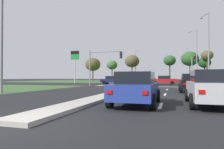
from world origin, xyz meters
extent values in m
plane|color=black|center=(0.00, 30.00, 0.00)|extent=(200.00, 200.00, 0.00)
cube|color=#385B2D|center=(-25.50, 54.50, 0.00)|extent=(35.00, 35.00, 0.01)
cube|color=#ADA89E|center=(0.00, 11.00, 0.07)|extent=(1.20, 22.00, 0.14)
cube|color=gray|center=(0.00, 55.00, 0.07)|extent=(1.20, 36.00, 0.14)
cube|color=silver|center=(3.50, 5.00, 0.01)|extent=(0.14, 2.00, 0.01)
cube|color=silver|center=(3.50, 11.00, 0.01)|extent=(0.14, 2.00, 0.01)
cube|color=silver|center=(3.50, 17.00, 0.01)|extent=(0.14, 2.00, 0.01)
cube|color=silver|center=(6.85, 12.00, 0.01)|extent=(0.14, 24.00, 0.01)
cube|color=silver|center=(3.80, 23.00, 0.01)|extent=(6.40, 0.50, 0.01)
cube|color=silver|center=(-6.40, 24.80, 0.01)|extent=(0.70, 2.80, 0.01)
cube|color=silver|center=(-5.25, 24.80, 0.01)|extent=(0.70, 2.80, 0.01)
cube|color=silver|center=(-4.10, 24.80, 0.01)|extent=(0.70, 2.80, 0.01)
cube|color=silver|center=(-2.95, 24.80, 0.01)|extent=(0.70, 2.80, 0.01)
cube|color=silver|center=(-1.80, 24.80, 0.01)|extent=(0.70, 2.80, 0.01)
cube|color=#19565B|center=(-2.17, 52.20, 0.69)|extent=(1.72, 4.36, 0.75)
cube|color=black|center=(-2.17, 52.35, 1.33)|extent=(1.52, 2.01, 0.52)
cube|color=red|center=(-1.52, 54.40, 0.77)|extent=(0.20, 0.04, 0.14)
cube|color=red|center=(-2.83, 54.40, 0.77)|extent=(0.20, 0.04, 0.14)
cylinder|color=black|center=(-1.31, 50.81, 0.32)|extent=(0.22, 0.64, 0.64)
cylinder|color=black|center=(-3.03, 50.81, 0.32)|extent=(0.22, 0.64, 0.64)
cylinder|color=black|center=(-1.31, 53.60, 0.32)|extent=(0.22, 0.64, 0.64)
cylinder|color=black|center=(-3.03, 53.60, 0.32)|extent=(0.22, 0.64, 0.64)
cube|color=black|center=(5.59, 14.35, 0.67)|extent=(1.81, 4.34, 0.70)
cube|color=black|center=(5.59, 14.20, 1.28)|extent=(1.59, 2.00, 0.52)
cube|color=red|center=(4.90, 12.16, 0.74)|extent=(0.20, 0.04, 0.14)
cube|color=red|center=(6.27, 12.16, 0.74)|extent=(0.20, 0.04, 0.14)
cylinder|color=black|center=(4.68, 15.74, 0.32)|extent=(0.22, 0.64, 0.64)
cylinder|color=black|center=(6.49, 15.74, 0.32)|extent=(0.22, 0.64, 0.64)
cylinder|color=black|center=(4.68, 12.96, 0.32)|extent=(0.22, 0.64, 0.64)
cylinder|color=black|center=(6.49, 12.96, 0.32)|extent=(0.22, 0.64, 0.64)
cube|color=maroon|center=(-2.31, 63.97, 0.70)|extent=(1.85, 4.60, 0.76)
cube|color=black|center=(-2.31, 64.12, 1.34)|extent=(1.63, 2.11, 0.52)
cube|color=red|center=(-1.60, 66.29, 0.78)|extent=(0.20, 0.04, 0.14)
cube|color=red|center=(-3.01, 66.29, 0.78)|extent=(0.20, 0.04, 0.14)
cylinder|color=black|center=(-1.38, 62.50, 0.32)|extent=(0.22, 0.64, 0.64)
cylinder|color=black|center=(-3.24, 62.50, 0.32)|extent=(0.22, 0.64, 0.64)
cylinder|color=black|center=(-1.38, 65.44, 0.32)|extent=(0.22, 0.64, 0.64)
cylinder|color=black|center=(-3.24, 65.44, 0.32)|extent=(0.22, 0.64, 0.64)
cube|color=navy|center=(2.42, 5.01, 0.65)|extent=(1.72, 4.11, 0.65)
cube|color=black|center=(2.42, 4.86, 1.23)|extent=(1.52, 1.89, 0.52)
cube|color=red|center=(1.77, 2.94, 0.71)|extent=(0.20, 0.04, 0.14)
cube|color=red|center=(3.08, 2.94, 0.71)|extent=(0.20, 0.04, 0.14)
cylinder|color=black|center=(1.56, 6.33, 0.32)|extent=(0.22, 0.64, 0.64)
cylinder|color=black|center=(3.28, 6.33, 0.32)|extent=(0.22, 0.64, 0.64)
cylinder|color=black|center=(1.56, 3.70, 0.32)|extent=(0.22, 0.64, 0.64)
cylinder|color=black|center=(3.28, 3.70, 0.32)|extent=(0.22, 0.64, 0.64)
cube|color=#161E47|center=(-6.32, 30.92, 0.63)|extent=(4.14, 1.83, 0.63)
cube|color=black|center=(-6.47, 30.92, 1.21)|extent=(1.91, 1.61, 0.52)
cube|color=red|center=(-8.41, 31.61, 0.70)|extent=(0.04, 0.20, 0.14)
cube|color=red|center=(-8.41, 30.22, 0.70)|extent=(0.04, 0.20, 0.14)
cylinder|color=black|center=(-4.99, 31.83, 0.32)|extent=(0.64, 0.22, 0.64)
cylinder|color=black|center=(-4.99, 30.00, 0.32)|extent=(0.64, 0.22, 0.64)
cylinder|color=black|center=(-7.64, 31.83, 0.32)|extent=(0.64, 0.22, 0.64)
cylinder|color=black|center=(-7.64, 30.00, 0.32)|extent=(0.64, 0.22, 0.64)
cube|color=#A31919|center=(2.57, 31.98, 0.65)|extent=(4.47, 1.77, 0.66)
cube|color=black|center=(2.72, 31.98, 1.24)|extent=(2.06, 1.56, 0.52)
cube|color=red|center=(4.83, 31.31, 0.72)|extent=(0.04, 0.20, 0.14)
cube|color=red|center=(4.83, 32.66, 0.72)|extent=(0.04, 0.20, 0.14)
cylinder|color=black|center=(1.14, 31.10, 0.32)|extent=(0.64, 0.22, 0.64)
cylinder|color=black|center=(1.14, 32.87, 0.32)|extent=(0.64, 0.22, 0.64)
cylinder|color=black|center=(4.01, 31.10, 0.32)|extent=(0.64, 0.22, 0.64)
cylinder|color=black|center=(4.01, 32.87, 0.32)|extent=(0.64, 0.22, 0.64)
cube|color=#B7B7BC|center=(5.65, 5.65, 0.68)|extent=(1.81, 4.45, 0.72)
cube|color=black|center=(5.65, 5.50, 1.30)|extent=(1.60, 2.05, 0.52)
cube|color=red|center=(4.96, 3.40, 0.75)|extent=(0.20, 0.04, 0.14)
cylinder|color=black|center=(4.74, 7.07, 0.32)|extent=(0.22, 0.64, 0.64)
cylinder|color=black|center=(4.74, 4.22, 0.32)|extent=(0.22, 0.64, 0.64)
cylinder|color=gray|center=(-7.60, 23.40, 2.58)|extent=(0.18, 0.18, 5.15)
cylinder|color=gray|center=(-5.25, 23.40, 4.90)|extent=(4.70, 0.12, 0.12)
cube|color=black|center=(-2.90, 23.40, 4.38)|extent=(0.26, 0.32, 0.95)
sphere|color=red|center=(-2.74, 23.40, 4.68)|extent=(0.20, 0.20, 0.20)
sphere|color=#3A2405|center=(-2.74, 23.40, 4.38)|extent=(0.20, 0.20, 0.20)
sphere|color=black|center=(-2.74, 23.40, 4.08)|extent=(0.20, 0.20, 0.20)
cylinder|color=gray|center=(7.60, 36.60, 2.54)|extent=(0.18, 0.18, 5.08)
cylinder|color=gray|center=(7.60, 34.24, 4.83)|extent=(0.12, 4.72, 0.12)
cube|color=black|center=(7.60, 31.88, 4.30)|extent=(0.32, 0.26, 0.95)
sphere|color=#360503|center=(7.60, 31.72, 4.60)|extent=(0.20, 0.20, 0.20)
sphere|color=#3A2405|center=(7.60, 31.72, 4.30)|extent=(0.20, 0.20, 0.20)
sphere|color=green|center=(7.60, 31.72, 4.00)|extent=(0.20, 0.20, 0.20)
cylinder|color=gray|center=(-8.84, 8.58, 5.39)|extent=(0.20, 0.20, 10.78)
cylinder|color=gray|center=(8.84, 26.33, 5.13)|extent=(0.20, 0.20, 10.25)
cylinder|color=gray|center=(8.49, 27.38, 10.15)|extent=(0.78, 2.13, 0.10)
ellipsoid|color=#B2B2A8|center=(8.15, 28.43, 10.05)|extent=(0.56, 0.28, 0.20)
cylinder|color=gray|center=(8.84, 40.26, 5.50)|extent=(0.20, 0.20, 11.00)
cylinder|color=gray|center=(8.14, 40.84, 10.90)|extent=(1.45, 1.22, 0.10)
ellipsoid|color=#B2B2A8|center=(7.45, 41.41, 10.80)|extent=(0.56, 0.28, 0.20)
cylinder|color=gray|center=(-8.84, 69.75, 5.49)|extent=(0.20, 0.20, 10.99)
cylinder|color=gray|center=(-7.87, 69.78, 10.89)|extent=(1.93, 0.16, 0.10)
ellipsoid|color=#B2B2A8|center=(-6.91, 69.81, 10.79)|extent=(0.56, 0.28, 0.20)
cylinder|color=#9E8966|center=(0.04, 38.41, 0.49)|extent=(0.16, 0.16, 0.70)
cylinder|color=#4C4C4C|center=(0.04, 38.41, 1.20)|extent=(0.34, 0.34, 0.73)
sphere|color=tan|center=(0.04, 38.41, 1.67)|extent=(0.21, 0.21, 0.21)
cylinder|color=silver|center=(-15.32, 33.84, 2.45)|extent=(0.24, 0.24, 4.90)
cube|color=#197F33|center=(-15.32, 33.84, 5.45)|extent=(1.80, 0.24, 1.10)
cube|color=black|center=(-15.32, 33.84, 6.35)|extent=(1.80, 0.24, 0.70)
cylinder|color=#423323|center=(-23.72, 64.66, 2.19)|extent=(0.41, 0.41, 4.38)
ellipsoid|color=#4C4728|center=(-23.72, 64.66, 5.91)|extent=(5.56, 5.56, 4.72)
cylinder|color=#423323|center=(-16.88, 66.25, 2.30)|extent=(0.35, 0.35, 4.60)
ellipsoid|color=#38602D|center=(-16.88, 66.25, 5.67)|extent=(3.88, 3.88, 3.30)
cylinder|color=#423323|center=(-9.78, 67.59, 2.79)|extent=(0.37, 0.37, 5.58)
ellipsoid|color=#4C4728|center=(-9.78, 67.59, 7.01)|extent=(5.20, 5.20, 4.42)
cylinder|color=#423323|center=(3.27, 65.43, 2.85)|extent=(0.42, 0.42, 5.69)
ellipsoid|color=#285123|center=(3.27, 65.43, 6.79)|extent=(3.99, 3.99, 3.39)
cylinder|color=#423323|center=(14.35, 63.72, 3.50)|extent=(0.43, 0.43, 6.99)
ellipsoid|color=#4C4728|center=(14.35, 63.72, 7.98)|extent=(3.58, 3.58, 3.05)
cylinder|color=#423323|center=(9.62, 66.78, 2.89)|extent=(0.28, 0.28, 5.77)
ellipsoid|color=#285123|center=(9.62, 66.78, 7.31)|extent=(5.58, 5.58, 4.75)
cylinder|color=#423323|center=(13.96, 66.01, 2.41)|extent=(0.45, 0.45, 4.82)
ellipsoid|color=#1E421E|center=(13.96, 66.01, 5.90)|extent=(3.93, 3.93, 3.34)
camera|label=1|loc=(3.98, -4.17, 1.26)|focal=32.51mm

